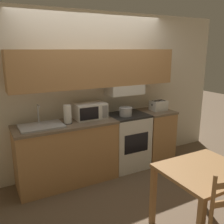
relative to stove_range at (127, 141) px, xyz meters
name	(u,v)px	position (x,y,z in m)	size (l,w,h in m)	color
ground_plane	(95,166)	(-0.48, 0.28, -0.47)	(16.00, 16.00, 0.00)	brown
wall_back	(96,83)	(-0.47, 0.22, 0.98)	(5.04, 0.38, 2.55)	silver
lower_counter_main	(67,153)	(-1.07, -0.01, 0.00)	(1.49, 0.58, 0.93)	tan
lower_counter_right_stub	(155,135)	(0.58, -0.01, 0.00)	(0.52, 0.58, 0.93)	tan
stove_range	(127,141)	(0.00, 0.00, 0.00)	(0.63, 0.56, 0.93)	white
cooking_pot	(126,111)	(-0.08, -0.06, 0.54)	(0.29, 0.21, 0.14)	#B7BABF
microwave	(90,111)	(-0.64, 0.08, 0.59)	(0.48, 0.33, 0.24)	white
toaster	(158,105)	(0.63, -0.01, 0.55)	(0.28, 0.21, 0.17)	white
sink_basin	(41,126)	(-1.41, -0.01, 0.48)	(0.60, 0.41, 0.29)	#B7BABF
paper_towel_roll	(67,114)	(-1.04, -0.02, 0.60)	(0.13, 0.13, 0.27)	black
dining_table	(204,179)	(-0.11, -1.73, 0.17)	(0.89, 0.76, 0.75)	#9E7042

